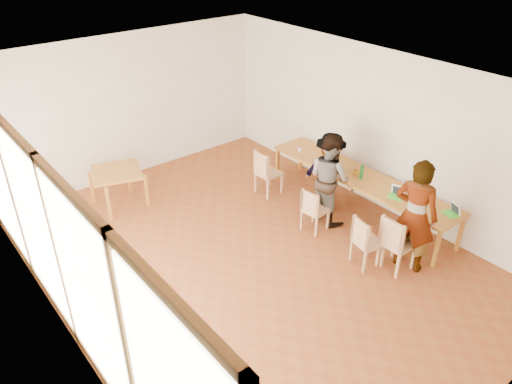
% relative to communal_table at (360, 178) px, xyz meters
% --- Properties ---
extents(ground, '(8.00, 8.00, 0.00)m').
position_rel_communal_table_xyz_m(ground, '(-2.50, 0.13, -0.70)').
color(ground, brown).
rests_on(ground, ground).
extents(wall_back, '(6.00, 0.10, 3.00)m').
position_rel_communal_table_xyz_m(wall_back, '(-2.50, 4.13, 0.80)').
color(wall_back, white).
rests_on(wall_back, ground).
extents(wall_front, '(6.00, 0.10, 3.00)m').
position_rel_communal_table_xyz_m(wall_front, '(-2.50, -3.87, 0.80)').
color(wall_front, white).
rests_on(wall_front, ground).
extents(wall_right, '(0.10, 8.00, 3.00)m').
position_rel_communal_table_xyz_m(wall_right, '(0.50, 0.13, 0.80)').
color(wall_right, white).
rests_on(wall_right, ground).
extents(window_wall, '(0.10, 8.00, 3.00)m').
position_rel_communal_table_xyz_m(window_wall, '(-5.46, 0.13, 0.80)').
color(window_wall, white).
rests_on(window_wall, ground).
extents(ceiling, '(6.00, 8.00, 0.04)m').
position_rel_communal_table_xyz_m(ceiling, '(-2.50, 0.13, 2.32)').
color(ceiling, white).
rests_on(ceiling, wall_back).
extents(communal_table, '(0.80, 4.00, 0.75)m').
position_rel_communal_table_xyz_m(communal_table, '(0.00, 0.00, 0.00)').
color(communal_table, '#C7822C').
rests_on(communal_table, ground).
extents(side_table, '(0.90, 0.90, 0.75)m').
position_rel_communal_table_xyz_m(side_table, '(-3.44, 3.04, -0.03)').
color(side_table, '#C7822C').
rests_on(side_table, ground).
extents(chair_near, '(0.46, 0.46, 0.52)m').
position_rel_communal_table_xyz_m(chair_near, '(-0.94, -1.55, -0.10)').
color(chair_near, tan).
rests_on(chair_near, ground).
extents(chair_mid, '(0.49, 0.49, 0.47)m').
position_rel_communal_table_xyz_m(chair_mid, '(-1.22, -1.18, -0.16)').
color(chair_mid, tan).
rests_on(chair_mid, ground).
extents(chair_far, '(0.43, 0.43, 0.45)m').
position_rel_communal_table_xyz_m(chair_far, '(-1.16, 0.05, -0.19)').
color(chair_far, tan).
rests_on(chair_far, ground).
extents(chair_empty, '(0.45, 0.45, 0.50)m').
position_rel_communal_table_xyz_m(chair_empty, '(-0.98, 1.59, -0.12)').
color(chair_empty, tan).
rests_on(chair_empty, ground).
extents(chair_spare, '(0.43, 0.43, 0.43)m').
position_rel_communal_table_xyz_m(chair_spare, '(-4.91, -0.06, -0.21)').
color(chair_spare, tan).
rests_on(chair_spare, ground).
extents(person_near, '(0.63, 0.80, 1.91)m').
position_rel_communal_table_xyz_m(person_near, '(-0.65, -1.64, 0.25)').
color(person_near, gray).
rests_on(person_near, ground).
extents(person_mid, '(0.73, 0.89, 1.70)m').
position_rel_communal_table_xyz_m(person_mid, '(-0.64, 0.18, 0.15)').
color(person_mid, gray).
rests_on(person_mid, ground).
extents(person_far, '(0.84, 1.13, 1.55)m').
position_rel_communal_table_xyz_m(person_far, '(-0.36, 0.45, 0.07)').
color(person_far, gray).
rests_on(person_far, ground).
extents(laptop_near, '(0.27, 0.29, 0.20)m').
position_rel_communal_table_xyz_m(laptop_near, '(0.16, -1.81, 0.10)').
color(laptop_near, '#47D831').
rests_on(laptop_near, communal_table).
extents(laptop_mid, '(0.28, 0.30, 0.21)m').
position_rel_communal_table_xyz_m(laptop_mid, '(-0.08, -0.89, 0.10)').
color(laptop_mid, '#47D831').
rests_on(laptop_mid, communal_table).
extents(laptop_far, '(0.26, 0.29, 0.22)m').
position_rel_communal_table_xyz_m(laptop_far, '(-0.11, 0.74, 0.11)').
color(laptop_far, '#47D831').
rests_on(laptop_far, communal_table).
extents(yellow_mug, '(0.13, 0.13, 0.09)m').
position_rel_communal_table_xyz_m(yellow_mug, '(-0.01, 0.11, 0.09)').
color(yellow_mug, '#C0851B').
rests_on(yellow_mug, communal_table).
extents(green_bottle, '(0.07, 0.07, 0.28)m').
position_rel_communal_table_xyz_m(green_bottle, '(-0.07, -0.07, 0.19)').
color(green_bottle, '#1A6624').
rests_on(green_bottle, communal_table).
extents(clear_glass, '(0.07, 0.07, 0.09)m').
position_rel_communal_table_xyz_m(clear_glass, '(-0.22, 0.52, 0.09)').
color(clear_glass, silver).
rests_on(clear_glass, communal_table).
extents(condiment_cup, '(0.08, 0.08, 0.06)m').
position_rel_communal_table_xyz_m(condiment_cup, '(-0.13, 1.50, 0.08)').
color(condiment_cup, white).
rests_on(condiment_cup, communal_table).
extents(pink_phone, '(0.05, 0.10, 0.01)m').
position_rel_communal_table_xyz_m(pink_phone, '(-0.05, 1.66, 0.05)').
color(pink_phone, '#DC4384').
rests_on(pink_phone, communal_table).
extents(black_pouch, '(0.16, 0.26, 0.09)m').
position_rel_communal_table_xyz_m(black_pouch, '(0.27, 1.06, 0.09)').
color(black_pouch, black).
rests_on(black_pouch, communal_table).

